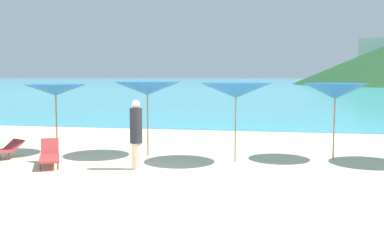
# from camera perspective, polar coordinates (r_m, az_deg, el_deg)

# --- Properties ---
(ground_plane) EXTENTS (50.00, 100.00, 0.30)m
(ground_plane) POSITION_cam_1_polar(r_m,az_deg,el_deg) (20.28, -0.94, -1.86)
(ground_plane) COLOR beige
(ocean_water) EXTENTS (650.00, 440.00, 0.02)m
(ocean_water) POSITION_cam_1_polar(r_m,az_deg,el_deg) (240.18, 9.84, 5.07)
(ocean_water) COLOR #38B7CC
(ocean_water) RESTS_ON ground_plane
(umbrella_3) EXTENTS (2.15, 2.15, 2.27)m
(umbrella_3) POSITION_cam_1_polar(r_m,az_deg,el_deg) (14.86, -17.37, 3.75)
(umbrella_3) COLOR #9E7F59
(umbrella_3) RESTS_ON ground_plane
(umbrella_4) EXTENTS (2.28, 2.28, 2.36)m
(umbrella_4) POSITION_cam_1_polar(r_m,az_deg,el_deg) (13.92, -5.84, 4.10)
(umbrella_4) COLOR #9E7F59
(umbrella_4) RESTS_ON ground_plane
(umbrella_5) EXTENTS (2.36, 2.36, 2.34)m
(umbrella_5) POSITION_cam_1_polar(r_m,az_deg,el_deg) (12.87, 5.73, 3.85)
(umbrella_5) COLOR #9E7F59
(umbrella_5) RESTS_ON ground_plane
(umbrella_6) EXTENTS (1.91, 1.91, 2.32)m
(umbrella_6) POSITION_cam_1_polar(r_m,az_deg,el_deg) (13.91, 18.16, 3.57)
(umbrella_6) COLOR #9E7F59
(umbrella_6) RESTS_ON ground_plane
(lounge_chair_1) EXTENTS (1.17, 1.60, 0.70)m
(lounge_chair_1) POSITION_cam_1_polar(r_m,az_deg,el_deg) (13.08, -18.08, -4.38)
(lounge_chair_1) COLOR #A53333
(lounge_chair_1) RESTS_ON ground_plane
(beachgoer_1) EXTENTS (0.34, 0.34, 1.90)m
(beachgoer_1) POSITION_cam_1_polar(r_m,az_deg,el_deg) (11.94, -7.30, -1.62)
(beachgoer_1) COLOR beige
(beachgoer_1) RESTS_ON ground_plane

